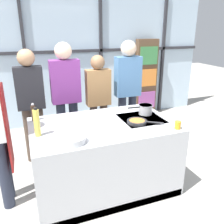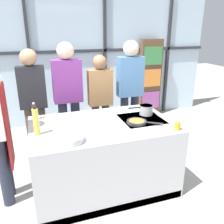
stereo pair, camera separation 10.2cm
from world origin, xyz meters
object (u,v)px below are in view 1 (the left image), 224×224
Objects in this scene: spectator_center_left at (66,94)px; saucepan at (145,109)px; spectator_far_left at (31,99)px; oil_bottle at (37,123)px; spectator_far_right at (128,87)px; spectator_center_right at (98,97)px; juice_glass_near at (178,125)px; mixing_bowl at (73,139)px; frying_pan at (138,122)px; white_plate at (69,122)px; pepper_grinder at (34,113)px.

saucepan is (0.91, -0.88, -0.08)m from spectator_center_left.
spectator_center_left is at bearing -180.00° from spectator_far_left.
spectator_far_right is at bearing 34.86° from oil_bottle.
juice_glass_near is (0.51, -1.45, 0.01)m from spectator_center_right.
frying_pan is at bearing 15.49° from mixing_bowl.
mixing_bowl reaches higher than white_plate.
spectator_center_left is 1.27m from saucepan.
white_plate is at bearing 150.53° from juice_glass_near.
spectator_far_left is 1.08m from oil_bottle.
oil_bottle reaches higher than juice_glass_near.
oil_bottle is (-1.18, 0.06, 0.13)m from frying_pan.
spectator_far_left is 1.41m from mixing_bowl.
oil_bottle is at bearing 46.37° from spectator_center_right.
mixing_bowl is 2.93× the size of juice_glass_near.
spectator_far_right is 1.67m from pepper_grinder.
mixing_bowl is at bearing -164.51° from frying_pan.
spectator_far_right is 6.69× the size of mixing_bowl.
spectator_center_left is 5.25× the size of saucepan.
saucepan is at bearing 135.97° from spectator_center_left.
spectator_center_right is 0.89× the size of spectator_far_right.
saucepan reaches higher than mixing_bowl.
spectator_far_right is 7.18× the size of white_plate.
spectator_center_left is at bearing 82.29° from mixing_bowl.
spectator_far_left is 1.65m from frying_pan.
juice_glass_near is at bearing -29.23° from pepper_grinder.
oil_bottle is at bearing -145.73° from white_plate.
spectator_center_left reaches higher than white_plate.
saucepan is 1.36× the size of white_plate.
spectator_far_right is 19.63× the size of juice_glass_near.
juice_glass_near is (0.36, -0.32, 0.03)m from frying_pan.
frying_pan is at bearing -133.35° from saucepan.
white_plate is 0.47m from pepper_grinder.
juice_glass_near is at bearing -13.75° from oil_bottle.
spectator_center_left is at bearing -0.00° from spectator_center_right.
saucepan is 0.59m from juice_glass_near.
saucepan is (1.43, -0.88, -0.05)m from spectator_far_left.
oil_bottle reaches higher than frying_pan.
spectator_center_left is at bearing 135.97° from saucepan.
spectator_far_right reaches higher than spectator_far_left.
frying_pan is at bearing -22.55° from white_plate.
mixing_bowl is (-1.10, -0.49, -0.03)m from saucepan.
spectator_center_right is at bearing 113.89° from saucepan.
mixing_bowl is 0.85m from pepper_grinder.
spectator_center_left is at bearing 125.26° from juice_glass_near.
mixing_bowl is at bearing -155.84° from saucepan.
white_plate is 0.50m from oil_bottle.
spectator_center_left reaches higher than oil_bottle.
mixing_bowl is at bearing -42.38° from oil_bottle.
frying_pan is at bearing 71.89° from spectator_far_right.
mixing_bowl is at bearing -67.03° from pepper_grinder.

